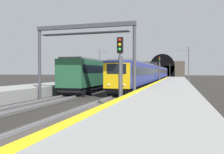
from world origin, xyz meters
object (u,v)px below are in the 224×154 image
at_px(catenary_mast_far, 189,65).
at_px(train_main_approaching, 153,73).
at_px(railway_signal_near, 120,66).
at_px(overhead_signal_gantry, 84,42).
at_px(catenary_mast_near, 100,65).
at_px(train_adjacent_platform, 132,73).
at_px(railway_signal_far, 170,69).
at_px(railway_signal_mid, 159,68).

bearing_deg(catenary_mast_far, train_main_approaching, 70.34).
distance_m(railway_signal_near, overhead_signal_gantry, 6.39).
bearing_deg(overhead_signal_gantry, railway_signal_near, -133.78).
bearing_deg(railway_signal_near, catenary_mast_near, -158.79).
xyz_separation_m(train_adjacent_platform, railway_signal_far, (43.98, -6.84, 1.24)).
xyz_separation_m(train_main_approaching, catenary_mast_far, (-2.62, -7.33, 1.70)).
xyz_separation_m(railway_signal_far, catenary_mast_far, (-47.18, -5.52, 0.35)).
height_order(railway_signal_near, catenary_mast_near, catenary_mast_near).
height_order(railway_signal_near, overhead_signal_gantry, overhead_signal_gantry).
height_order(train_adjacent_platform, catenary_mast_near, catenary_mast_near).
bearing_deg(train_adjacent_platform, railway_signal_near, -170.64).
xyz_separation_m(railway_signal_mid, railway_signal_far, (50.77, 0.00, 0.19)).
xyz_separation_m(train_adjacent_platform, catenary_mast_far, (-3.19, -12.37, 1.59)).
relative_size(railway_signal_near, overhead_signal_gantry, 0.52).
height_order(railway_signal_mid, catenary_mast_far, catenary_mast_far).
bearing_deg(train_adjacent_platform, catenary_mast_far, -105.32).
bearing_deg(railway_signal_near, train_adjacent_platform, -169.80).
distance_m(train_main_approaching, train_adjacent_platform, 5.07).
xyz_separation_m(train_main_approaching, railway_signal_near, (-37.47, -1.81, 0.74)).
distance_m(railway_signal_near, railway_signal_mid, 31.26).
xyz_separation_m(train_main_approaching, overhead_signal_gantry, (-33.33, 2.52, 2.96)).
relative_size(railway_signal_near, railway_signal_mid, 0.86).
xyz_separation_m(railway_signal_mid, catenary_mast_far, (3.60, -5.52, 0.54)).
bearing_deg(railway_signal_far, railway_signal_mid, 0.00).
distance_m(railway_signal_far, catenary_mast_far, 47.50).
height_order(train_main_approaching, overhead_signal_gantry, overhead_signal_gantry).
relative_size(train_main_approaching, train_adjacent_platform, 0.98).
bearing_deg(catenary_mast_near, railway_signal_far, -17.29).
bearing_deg(catenary_mast_near, train_adjacent_platform, -78.22).
distance_m(railway_signal_mid, catenary_mast_far, 6.61).
bearing_deg(railway_signal_far, train_main_approaching, -2.32).
distance_m(overhead_signal_gantry, catenary_mast_near, 33.86).
relative_size(overhead_signal_gantry, catenary_mast_near, 1.19).
distance_m(train_main_approaching, catenary_mast_near, 12.53).
xyz_separation_m(railway_signal_far, overhead_signal_gantry, (-77.89, 4.32, 1.61)).
distance_m(railway_signal_mid, railway_signal_far, 50.77).
xyz_separation_m(catenary_mast_near, catenary_mast_far, (-1.67, -19.69, -0.11)).
bearing_deg(catenary_mast_far, railway_signal_near, 170.99).
height_order(train_main_approaching, railway_signal_near, railway_signal_near).
bearing_deg(railway_signal_mid, railway_signal_near, 0.00).
bearing_deg(catenary_mast_near, train_main_approaching, -85.60).
bearing_deg(railway_signal_mid, overhead_signal_gantry, -9.06).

